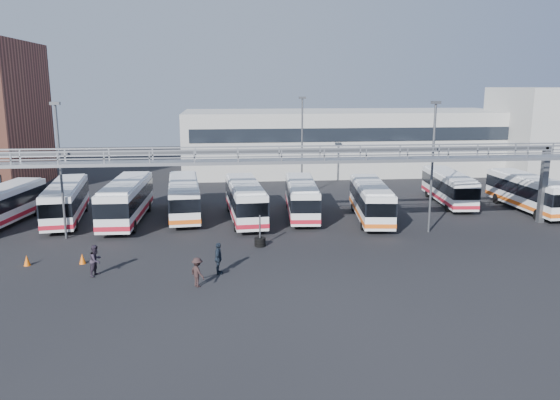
{
  "coord_description": "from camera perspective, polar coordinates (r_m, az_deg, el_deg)",
  "views": [
    {
      "loc": [
        -3.97,
        -33.23,
        11.5
      ],
      "look_at": [
        0.08,
        6.0,
        3.06
      ],
      "focal_mm": 35.0,
      "sensor_mm": 36.0,
      "label": 1
    }
  ],
  "objects": [
    {
      "name": "bus_0",
      "position": [
        50.29,
        -27.0,
        -0.41
      ],
      "size": [
        4.06,
        10.8,
        3.2
      ],
      "rotation": [
        0.0,
        0.0,
        -0.16
      ],
      "color": "silver",
      "rests_on": "ground"
    },
    {
      "name": "cone_left",
      "position": [
        38.9,
        -24.93,
        -5.75
      ],
      "size": [
        0.54,
        0.54,
        0.69
      ],
      "primitive_type": "cone",
      "rotation": [
        0.0,
        0.0,
        0.28
      ],
      "color": "#DA5A0C",
      "rests_on": "ground"
    },
    {
      "name": "light_pole_mid",
      "position": [
        43.67,
        15.66,
        4.04
      ],
      "size": [
        0.7,
        0.35,
        10.21
      ],
      "color": "#4C4F54",
      "rests_on": "ground"
    },
    {
      "name": "bus_5",
      "position": [
        47.89,
        2.27,
        0.33
      ],
      "size": [
        3.18,
        10.57,
        3.17
      ],
      "rotation": [
        0.0,
        0.0,
        -0.07
      ],
      "color": "silver",
      "rests_on": "ground"
    },
    {
      "name": "ground",
      "position": [
        35.38,
        0.88,
        -6.89
      ],
      "size": [
        140.0,
        140.0,
        0.0
      ],
      "primitive_type": "plane",
      "color": "black",
      "rests_on": "ground"
    },
    {
      "name": "pedestrian_d",
      "position": [
        33.85,
        -6.46,
        -6.09
      ],
      "size": [
        0.63,
        1.21,
        1.98
      ],
      "primitive_type": "imported",
      "rotation": [
        0.0,
        0.0,
        1.44
      ],
      "color": "#1A2430",
      "rests_on": "ground"
    },
    {
      "name": "light_pole_left",
      "position": [
        43.33,
        -22.0,
        3.54
      ],
      "size": [
        0.7,
        0.35,
        10.21
      ],
      "color": "#4C4F54",
      "rests_on": "ground"
    },
    {
      "name": "pedestrian_b",
      "position": [
        35.21,
        -18.68,
        -5.99
      ],
      "size": [
        1.03,
        1.14,
        1.93
      ],
      "primitive_type": "imported",
      "rotation": [
        0.0,
        0.0,
        1.19
      ],
      "color": "#2B2330",
      "rests_on": "ground"
    },
    {
      "name": "bus_8",
      "position": [
        55.25,
        17.2,
        1.35
      ],
      "size": [
        3.27,
        10.45,
        3.12
      ],
      "rotation": [
        0.0,
        0.0,
        -0.09
      ],
      "color": "silver",
      "rests_on": "ground"
    },
    {
      "name": "cone_right",
      "position": [
        37.93,
        -19.95,
        -5.78
      ],
      "size": [
        0.51,
        0.51,
        0.68
      ],
      "primitive_type": "cone",
      "rotation": [
        0.0,
        0.0,
        0.21
      ],
      "color": "#DA5A0C",
      "rests_on": "ground"
    },
    {
      "name": "bus_3",
      "position": [
        48.53,
        -10.01,
        0.4
      ],
      "size": [
        3.37,
        11.05,
        3.31
      ],
      "rotation": [
        0.0,
        0.0,
        0.08
      ],
      "color": "silver",
      "rests_on": "ground"
    },
    {
      "name": "bus_9",
      "position": [
        54.76,
        24.52,
        0.79
      ],
      "size": [
        2.83,
        10.85,
        3.27
      ],
      "rotation": [
        0.0,
        0.0,
        0.03
      ],
      "color": "silver",
      "rests_on": "ground"
    },
    {
      "name": "light_pole_back",
      "position": [
        56.1,
        2.32,
        6.16
      ],
      "size": [
        0.7,
        0.35,
        10.21
      ],
      "color": "#4C4F54",
      "rests_on": "ground"
    },
    {
      "name": "warehouse",
      "position": [
        73.38,
        6.75,
        6.13
      ],
      "size": [
        42.0,
        14.0,
        8.0
      ],
      "primitive_type": "cube",
      "color": "#9E9E99",
      "rests_on": "ground"
    },
    {
      "name": "pedestrian_c",
      "position": [
        32.01,
        -8.62,
        -7.46
      ],
      "size": [
        1.19,
        1.29,
        1.74
      ],
      "primitive_type": "imported",
      "rotation": [
        0.0,
        0.0,
        2.22
      ],
      "color": "black",
      "rests_on": "ground"
    },
    {
      "name": "bus_2",
      "position": [
        47.69,
        -15.76,
        0.06
      ],
      "size": [
        2.99,
        11.61,
        3.51
      ],
      "rotation": [
        0.0,
        0.0,
        -0.03
      ],
      "color": "silver",
      "rests_on": "ground"
    },
    {
      "name": "building_right",
      "position": [
        77.8,
        26.96,
        6.36
      ],
      "size": [
        14.0,
        12.0,
        11.0
      ],
      "primitive_type": "cube",
      "color": "#B2B2AD",
      "rests_on": "ground"
    },
    {
      "name": "bus_1",
      "position": [
        49.57,
        -21.47,
        -0.03
      ],
      "size": [
        3.8,
        11.07,
        3.29
      ],
      "rotation": [
        0.0,
        0.0,
        0.12
      ],
      "color": "silver",
      "rests_on": "ground"
    },
    {
      "name": "tire_stack",
      "position": [
        39.39,
        -2.1,
        -4.31
      ],
      "size": [
        0.8,
        0.8,
        2.3
      ],
      "color": "black",
      "rests_on": "ground"
    },
    {
      "name": "gantry",
      "position": [
        39.75,
        -0.09,
        3.41
      ],
      "size": [
        51.4,
        5.15,
        7.1
      ],
      "color": "gray",
      "rests_on": "ground"
    },
    {
      "name": "bus_6",
      "position": [
        47.22,
        9.47,
        0.04
      ],
      "size": [
        3.7,
        10.85,
        3.23
      ],
      "rotation": [
        0.0,
        0.0,
        -0.12
      ],
      "color": "silver",
      "rests_on": "ground"
    },
    {
      "name": "bus_4",
      "position": [
        46.55,
        -3.67,
        0.08
      ],
      "size": [
        3.27,
        11.1,
        3.33
      ],
      "rotation": [
        0.0,
        0.0,
        0.07
      ],
      "color": "silver",
      "rests_on": "ground"
    }
  ]
}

